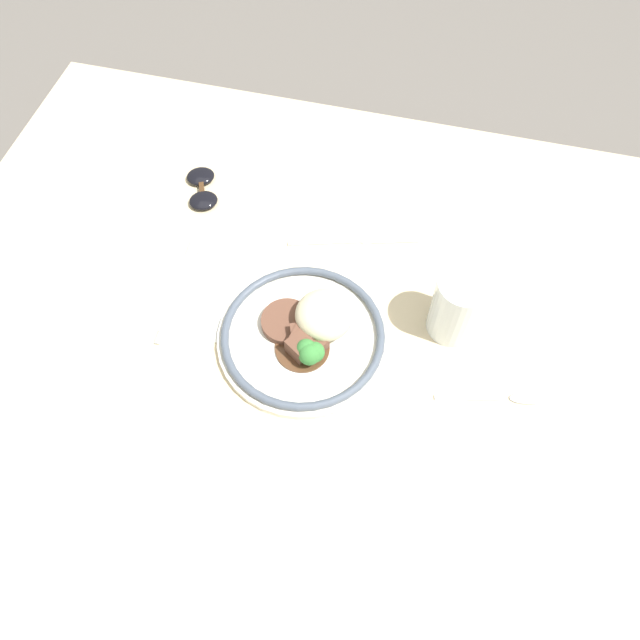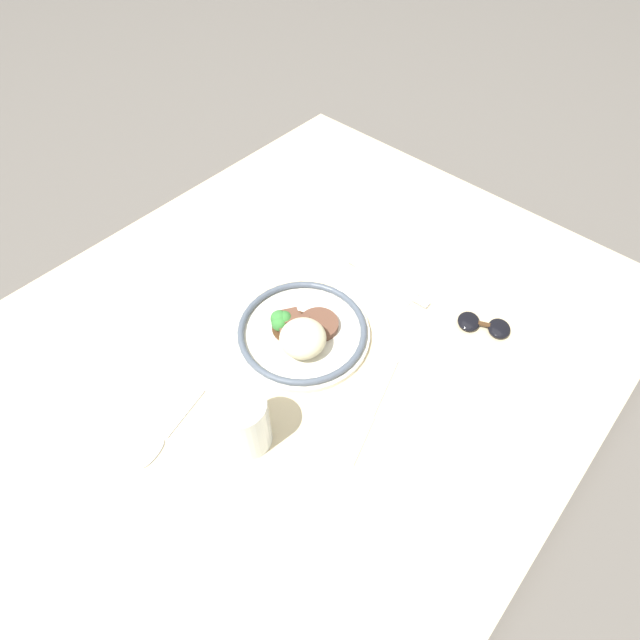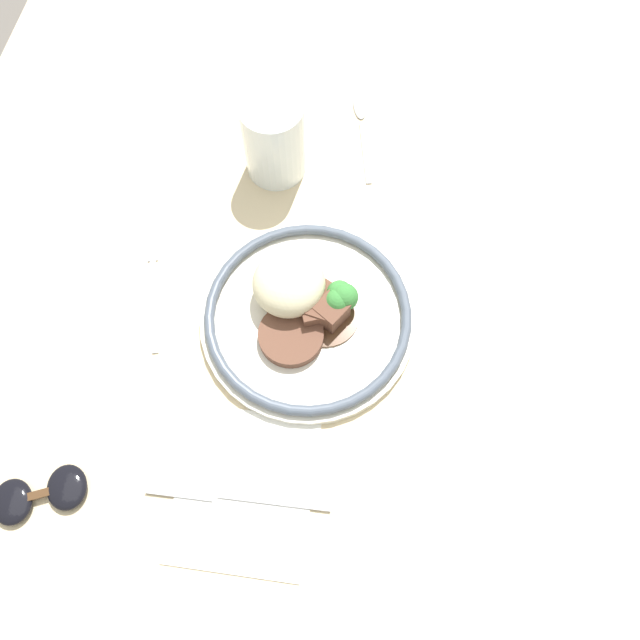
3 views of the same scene
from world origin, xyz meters
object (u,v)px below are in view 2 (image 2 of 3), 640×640
Objects in this scene: juice_glass at (245,424)px; sunglasses at (484,325)px; fork at (395,287)px; plate at (302,332)px; knife at (373,413)px; spoon at (161,443)px.

juice_glass is 1.02× the size of sunglasses.
sunglasses is at bearing 7.08° from fork.
plate is 0.20m from knife.
spoon is at bearing -44.35° from juice_glass.
plate is at bearing -116.78° from knife.
fork is at bearing -177.26° from juice_glass.
knife is at bearing 79.94° from plate.
spoon is at bearing -49.87° from sunglasses.
plate is 2.27× the size of juice_glass.
juice_glass reaches higher than knife.
knife is 1.89× the size of sunglasses.
spoon is (0.10, -0.10, -0.05)m from juice_glass.
knife is 0.28m from sunglasses.
fork is (-0.42, -0.02, -0.05)m from juice_glass.
juice_glass is (0.20, 0.07, 0.03)m from plate.
plate is 0.22m from fork.
juice_glass is 0.54× the size of knife.
juice_glass is 0.57× the size of fork.
juice_glass is 0.48m from sunglasses.
sunglasses is (-0.28, 0.04, 0.01)m from knife.
juice_glass is 0.15m from spoon.
juice_glass reaches higher than sunglasses.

